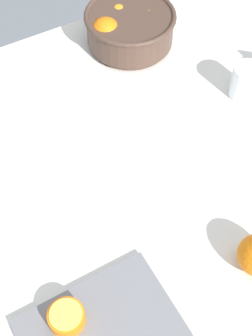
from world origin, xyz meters
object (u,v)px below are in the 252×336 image
object	(u,v)px
juice_glass	(245,83)
orange_half_0	(66,317)
fruit_bowl	(128,27)
cutting_board	(100,329)

from	to	relation	value
juice_glass	orange_half_0	size ratio (longest dim) A/B	1.29
fruit_bowl	juice_glass	size ratio (longest dim) A/B	2.75
juice_glass	orange_half_0	world-z (taller)	juice_glass
juice_glass	cutting_board	world-z (taller)	juice_glass
fruit_bowl	orange_half_0	size ratio (longest dim) A/B	3.55
juice_glass	cutting_board	size ratio (longest dim) A/B	0.31
cutting_board	orange_half_0	size ratio (longest dim) A/B	4.12
orange_half_0	fruit_bowl	bearing A→B (deg)	52.48
fruit_bowl	cutting_board	world-z (taller)	fruit_bowl
orange_half_0	juice_glass	bearing A→B (deg)	26.21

